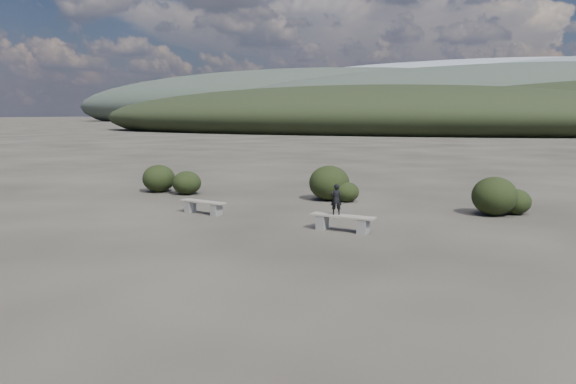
% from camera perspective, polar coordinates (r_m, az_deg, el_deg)
% --- Properties ---
extents(ground, '(1200.00, 1200.00, 0.00)m').
position_cam_1_polar(ground, '(13.66, -7.13, -6.36)').
color(ground, '#2A2621').
rests_on(ground, ground).
extents(bench_left, '(1.82, 0.69, 0.45)m').
position_cam_1_polar(bench_left, '(19.20, -8.63, -1.42)').
color(bench_left, slate).
rests_on(bench_left, ground).
extents(bench_right, '(1.94, 0.56, 0.48)m').
position_cam_1_polar(bench_right, '(16.22, 5.55, -3.01)').
color(bench_right, slate).
rests_on(bench_right, ground).
extents(seated_person, '(0.38, 0.32, 0.89)m').
position_cam_1_polar(seated_person, '(16.19, 4.91, -0.75)').
color(seated_person, black).
rests_on(seated_person, bench_right).
extents(shrub_a, '(1.20, 1.20, 0.99)m').
position_cam_1_polar(shrub_a, '(23.99, -10.25, 0.93)').
color(shrub_a, black).
rests_on(shrub_a, ground).
extents(shrub_b, '(1.59, 1.59, 1.37)m').
position_cam_1_polar(shrub_b, '(22.05, 4.21, 0.92)').
color(shrub_b, black).
rests_on(shrub_b, ground).
extents(shrub_c, '(0.96, 0.96, 0.77)m').
position_cam_1_polar(shrub_c, '(21.72, 5.97, 0.01)').
color(shrub_c, black).
rests_on(shrub_c, ground).
extents(shrub_d, '(1.48, 1.48, 1.30)m').
position_cam_1_polar(shrub_d, '(19.92, 20.23, -0.39)').
color(shrub_d, black).
rests_on(shrub_d, ground).
extents(shrub_e, '(1.03, 1.03, 0.86)m').
position_cam_1_polar(shrub_e, '(20.42, 22.10, -0.91)').
color(shrub_e, black).
rests_on(shrub_e, ground).
extents(shrub_f, '(1.40, 1.40, 1.19)m').
position_cam_1_polar(shrub_f, '(24.98, -12.99, 1.36)').
color(shrub_f, black).
rests_on(shrub_f, ground).
extents(mountain_ridges, '(500.00, 400.00, 56.00)m').
position_cam_1_polar(mountain_ridges, '(350.78, 21.67, 8.56)').
color(mountain_ridges, black).
rests_on(mountain_ridges, ground).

